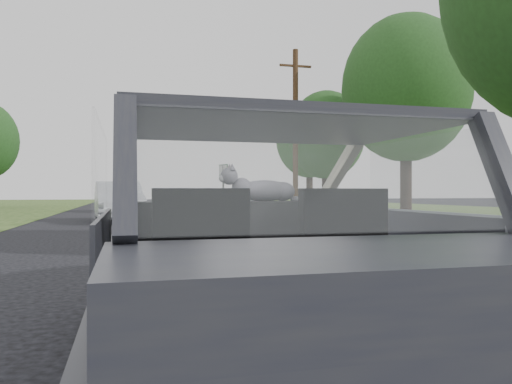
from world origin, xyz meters
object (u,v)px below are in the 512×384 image
subject_car (256,248)px  cat (265,189)px  highway_sign (223,187)px  utility_pole (295,132)px  other_car (118,201)px

subject_car → cat: bearing=69.8°
highway_sign → utility_pole: (2.40, -5.70, 2.59)m
subject_car → utility_pole: size_ratio=0.51×
cat → utility_pole: 20.22m
utility_pole → subject_car: bearing=-109.8°
subject_car → cat: 0.75m
highway_sign → other_car: bearing=-136.9°
subject_car → other_car: same height
cat → utility_pole: utility_pole is taller
highway_sign → utility_pole: utility_pole is taller
other_car → utility_pole: size_ratio=0.56×
other_car → highway_sign: (5.66, 9.39, 0.60)m
subject_car → cat: subject_car is taller
highway_sign → utility_pole: size_ratio=0.34×
cat → other_car: other_car is taller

